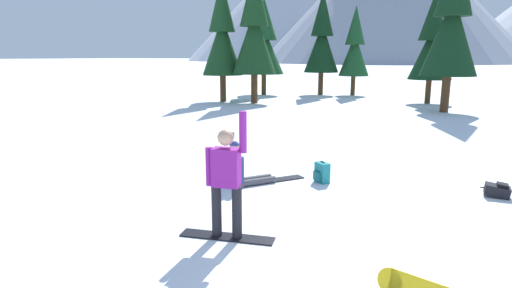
{
  "coord_description": "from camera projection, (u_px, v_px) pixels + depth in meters",
  "views": [
    {
      "loc": [
        0.57,
        -5.56,
        2.71
      ],
      "look_at": [
        -3.04,
        1.75,
        1.0
      ],
      "focal_mm": 29.57,
      "sensor_mm": 36.0,
      "label": 1
    }
  ],
  "objects": [
    {
      "name": "ground_plane",
      "position": [
        400.0,
        261.0,
        5.68
      ],
      "size": [
        800.0,
        800.0,
        0.0
      ],
      "primitive_type": "plane",
      "color": "silver"
    },
    {
      "name": "snowboarder_foreground",
      "position": [
        226.0,
        180.0,
        6.22
      ],
      "size": [
        1.48,
        0.59,
        1.94
      ],
      "color": "black",
      "rests_on": "ground_plane"
    },
    {
      "name": "snowboarder_midground",
      "position": [
        242.0,
        170.0,
        8.91
      ],
      "size": [
        1.37,
        1.61,
        0.98
      ],
      "color": "#4C4C51",
      "rests_on": "ground_plane"
    },
    {
      "name": "backpack_black",
      "position": [
        498.0,
        190.0,
        8.24
      ],
      "size": [
        0.53,
        0.32,
        0.29
      ],
      "color": "black",
      "rests_on": "ground_plane"
    },
    {
      "name": "backpack_teal",
      "position": [
        322.0,
        173.0,
        9.16
      ],
      "size": [
        0.38,
        0.37,
        0.47
      ],
      "color": "#1E7A7F",
      "rests_on": "ground_plane"
    },
    {
      "name": "pine_tree_short",
      "position": [
        432.0,
        43.0,
        23.82
      ],
      "size": [
        2.42,
        2.42,
        6.27
      ],
      "color": "#472D19",
      "rests_on": "ground_plane"
    },
    {
      "name": "pine_tree_leaning",
      "position": [
        222.0,
        35.0,
        24.72
      ],
      "size": [
        2.4,
        2.4,
        7.19
      ],
      "color": "#472D19",
      "rests_on": "ground_plane"
    },
    {
      "name": "pine_tree_broad",
      "position": [
        452.0,
        21.0,
        19.87
      ],
      "size": [
        2.62,
        2.62,
        7.97
      ],
      "color": "#472D19",
      "rests_on": "ground_plane"
    },
    {
      "name": "pine_tree_young",
      "position": [
        264.0,
        43.0,
        29.18
      ],
      "size": [
        2.79,
        2.79,
        6.63
      ],
      "color": "#472D19",
      "rests_on": "ground_plane"
    },
    {
      "name": "pine_tree_tall",
      "position": [
        322.0,
        39.0,
        29.28
      ],
      "size": [
        2.42,
        2.42,
        7.14
      ],
      "color": "#472D19",
      "rests_on": "ground_plane"
    },
    {
      "name": "pine_tree_twin",
      "position": [
        254.0,
        30.0,
        23.89
      ],
      "size": [
        2.55,
        2.55,
        7.64
      ],
      "color": "#472D19",
      "rests_on": "ground_plane"
    },
    {
      "name": "pine_tree_slender",
      "position": [
        355.0,
        47.0,
        29.04
      ],
      "size": [
        2.09,
        2.09,
        6.09
      ],
      "color": "#472D19",
      "rests_on": "ground_plane"
    }
  ]
}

